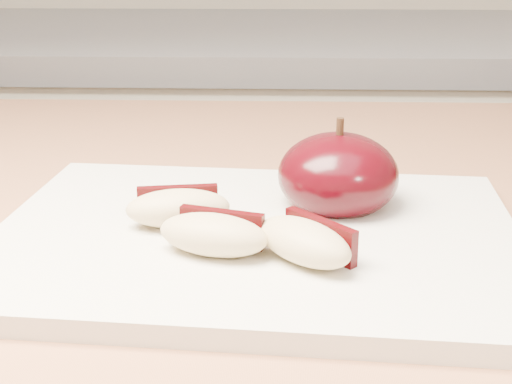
{
  "coord_description": "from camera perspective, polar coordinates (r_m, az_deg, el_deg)",
  "views": [
    {
      "loc": [
        0.04,
        -0.01,
        1.09
      ],
      "look_at": [
        0.02,
        0.4,
        0.94
      ],
      "focal_mm": 50.0,
      "sensor_mm": 36.0,
      "label": 1
    }
  ],
  "objects": [
    {
      "name": "back_cabinet",
      "position": [
        1.36,
        0.25,
        -6.94
      ],
      "size": [
        2.4,
        0.62,
        0.94
      ],
      "color": "silver",
      "rests_on": "ground"
    },
    {
      "name": "cutting_board",
      "position": [
        0.45,
        0.0,
        -3.77
      ],
      "size": [
        0.35,
        0.26,
        0.01
      ],
      "primitive_type": "cube",
      "rotation": [
        0.0,
        0.0,
        -0.07
      ],
      "color": "beige",
      "rests_on": "island_counter"
    },
    {
      "name": "apple_half",
      "position": [
        0.49,
        6.58,
        1.34
      ],
      "size": [
        0.1,
        0.1,
        0.07
      ],
      "rotation": [
        0.0,
        0.0,
        -0.25
      ],
      "color": "black",
      "rests_on": "cutting_board"
    },
    {
      "name": "apple_wedge_a",
      "position": [
        0.45,
        -6.25,
        -1.24
      ],
      "size": [
        0.07,
        0.04,
        0.02
      ],
      "rotation": [
        0.0,
        0.0,
        0.16
      ],
      "color": "tan",
      "rests_on": "cutting_board"
    },
    {
      "name": "apple_wedge_b",
      "position": [
        0.41,
        -3.35,
        -3.35
      ],
      "size": [
        0.07,
        0.05,
        0.02
      ],
      "rotation": [
        0.0,
        0.0,
        -0.29
      ],
      "color": "tan",
      "rests_on": "cutting_board"
    },
    {
      "name": "apple_wedge_c",
      "position": [
        0.4,
        3.98,
        -3.93
      ],
      "size": [
        0.07,
        0.07,
        0.02
      ],
      "rotation": [
        0.0,
        0.0,
        -0.8
      ],
      "color": "tan",
      "rests_on": "cutting_board"
    }
  ]
}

